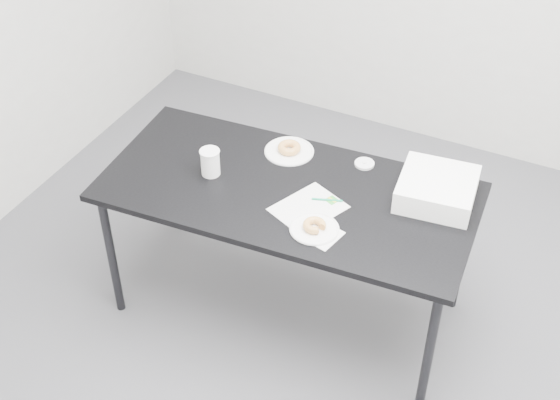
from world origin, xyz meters
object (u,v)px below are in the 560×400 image
at_px(pen, 327,200).
at_px(table, 288,199).
at_px(plate_far, 289,151).
at_px(donut_far, 289,148).
at_px(donut_near, 314,225).
at_px(scorecard, 308,208).
at_px(plate_near, 314,229).
at_px(bakery_box, 437,189).
at_px(coffee_cup, 210,162).

bearing_deg(pen, table, 160.95).
relative_size(plate_far, donut_far, 2.13).
height_order(donut_near, plate_far, donut_near).
bearing_deg(scorecard, donut_near, -31.86).
bearing_deg(plate_far, donut_far, -90.00).
xyz_separation_m(scorecard, plate_near, (0.08, -0.12, 0.00)).
distance_m(plate_near, bakery_box, 0.60).
xyz_separation_m(table, plate_far, (-0.12, 0.27, 0.06)).
height_order(table, pen, pen).
distance_m(donut_near, plate_far, 0.58).
bearing_deg(table, plate_near, -45.70).
relative_size(scorecard, pen, 2.15).
relative_size(plate_near, bakery_box, 0.65).
relative_size(donut_far, bakery_box, 0.34).
bearing_deg(plate_near, donut_far, 126.38).
relative_size(scorecard, plate_near, 1.38).
relative_size(plate_far, coffee_cup, 1.81).
distance_m(pen, plate_near, 0.20).
relative_size(pen, plate_far, 0.57).
bearing_deg(donut_far, table, -65.68).
bearing_deg(donut_near, scorecard, 124.75).
height_order(table, coffee_cup, coffee_cup).
bearing_deg(coffee_cup, scorecard, -3.24).
height_order(donut_near, bakery_box, bakery_box).
height_order(scorecard, pen, pen).
bearing_deg(table, scorecard, -33.93).
xyz_separation_m(table, coffee_cup, (-0.38, -0.05, 0.13)).
bearing_deg(donut_near, bakery_box, 46.79).
xyz_separation_m(table, pen, (0.20, 0.00, 0.07)).
relative_size(plate_near, donut_far, 1.91).
relative_size(pen, donut_near, 1.37).
xyz_separation_m(pen, plate_near, (0.03, -0.20, -0.00)).
bearing_deg(table, plate_far, 110.52).
distance_m(donut_near, coffee_cup, 0.62).
distance_m(plate_far, coffee_cup, 0.41).
distance_m(scorecard, donut_far, 0.44).
xyz_separation_m(plate_far, coffee_cup, (-0.26, -0.32, 0.06)).
relative_size(scorecard, coffee_cup, 2.25).
xyz_separation_m(donut_far, bakery_box, (0.75, -0.03, 0.03)).
height_order(pen, plate_far, pen).
relative_size(donut_near, coffee_cup, 0.76).
bearing_deg(donut_near, donut_far, 126.38).
xyz_separation_m(scorecard, bakery_box, (0.49, 0.32, 0.05)).
bearing_deg(donut_near, table, 138.11).
relative_size(table, bakery_box, 5.29).
distance_m(scorecard, plate_far, 0.43).
xyz_separation_m(donut_far, coffee_cup, (-0.26, -0.32, 0.04)).
bearing_deg(scorecard, pen, 80.32).
bearing_deg(plate_near, bakery_box, 46.79).
height_order(pen, plate_near, pen).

